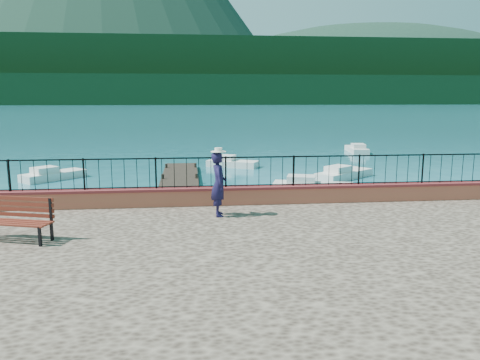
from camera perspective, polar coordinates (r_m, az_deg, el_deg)
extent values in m
plane|color=#19596B|center=(12.00, 1.18, -12.57)|extent=(2000.00, 2000.00, 0.00)
cube|color=#A1553A|center=(15.08, -0.60, -1.91)|extent=(28.00, 0.46, 0.58)
cube|color=black|center=(14.94, -0.60, 0.97)|extent=(27.00, 0.05, 0.95)
cube|color=#2D231C|center=(23.42, -7.46, -1.01)|extent=(2.00, 16.00, 0.30)
cube|color=black|center=(311.01, -6.02, 10.83)|extent=(900.00, 60.00, 18.00)
cube|color=black|center=(371.39, -6.10, 12.70)|extent=(900.00, 120.00, 44.00)
ellipsoid|color=#142D23|center=(612.43, 15.22, 9.30)|extent=(448.00, 384.00, 180.00)
cube|color=black|center=(12.51, -25.89, -5.71)|extent=(1.96, 1.10, 0.47)
cube|color=maroon|center=(12.61, -25.30, -3.10)|extent=(1.82, 0.63, 0.57)
imported|color=#151134|center=(13.53, -2.61, -0.51)|extent=(0.47, 0.70, 1.87)
cylinder|color=silver|center=(13.39, -2.64, 3.69)|extent=(0.44, 0.44, 0.12)
cube|color=silver|center=(18.44, -11.25, -3.35)|extent=(4.52, 2.79, 0.80)
cube|color=silver|center=(23.44, 8.90, -0.42)|extent=(4.12, 2.39, 0.80)
cube|color=silver|center=(27.61, 12.59, 1.04)|extent=(4.00, 3.50, 0.80)
cube|color=silver|center=(28.59, -21.78, 0.86)|extent=(3.40, 3.43, 0.80)
cube|color=silver|center=(31.35, -0.89, 2.34)|extent=(3.59, 2.62, 0.80)
cube|color=silver|center=(41.00, 14.04, 3.87)|extent=(1.82, 4.05, 0.80)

